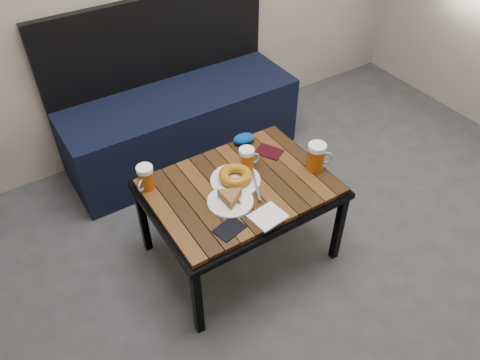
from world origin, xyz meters
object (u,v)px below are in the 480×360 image
cafe_table (240,192)px  plate_bagel (235,178)px  beer_mug_centre (247,159)px  bench (179,118)px  beer_mug_right (317,157)px  passport_navy (229,229)px  plate_pie (230,199)px  knit_pouch (244,139)px  passport_burgundy (269,152)px  beer_mug_left (146,178)px

cafe_table → plate_bagel: size_ratio=2.89×
cafe_table → beer_mug_centre: 0.15m
bench → beer_mug_right: bench is taller
bench → passport_navy: 1.16m
beer_mug_centre → plate_pie: bearing=-136.1°
cafe_table → plate_pie: plate_pie is taller
bench → plate_pie: bearing=-102.9°
beer_mug_right → plate_pie: beer_mug_right is taller
passport_navy → plate_bagel: bearing=129.1°
passport_navy → knit_pouch: knit_pouch is taller
plate_bagel → beer_mug_right: bearing=-17.5°
passport_navy → passport_burgundy: same height
bench → plate_bagel: (-0.13, -0.86, 0.23)m
plate_pie → passport_navy: size_ratio=1.66×
plate_pie → bench: bearing=77.1°
beer_mug_left → plate_pie: (0.26, -0.28, -0.04)m
plate_pie → beer_mug_right: bearing=-1.8°
cafe_table → beer_mug_centre: (0.09, 0.08, 0.10)m
passport_navy → cafe_table: bearing=124.5°
knit_pouch → plate_bagel: bearing=-130.3°
passport_burgundy → knit_pouch: (-0.06, 0.13, 0.02)m
knit_pouch → passport_navy: bearing=-128.6°
beer_mug_centre → beer_mug_right: size_ratio=0.86×
passport_navy → knit_pouch: bearing=127.3°
beer_mug_left → knit_pouch: (0.55, 0.05, -0.03)m
plate_bagel → passport_burgundy: 0.27m
beer_mug_centre → passport_navy: size_ratio=0.95×
bench → cafe_table: size_ratio=1.67×
beer_mug_right → plate_pie: 0.46m
beer_mug_centre → passport_burgundy: 0.17m
beer_mug_centre → plate_bagel: size_ratio=0.40×
plate_pie → passport_burgundy: (0.34, 0.20, -0.02)m
passport_burgundy → beer_mug_left: bearing=143.1°
bench → beer_mug_right: size_ratio=10.40×
beer_mug_left → passport_burgundy: 0.62m
bench → beer_mug_left: size_ratio=11.84×
bench → beer_mug_right: (0.24, -0.98, 0.27)m
beer_mug_left → passport_navy: beer_mug_left is taller
beer_mug_centre → passport_burgundy: beer_mug_centre is taller
beer_mug_centre → bench: bearing=92.0°
cafe_table → knit_pouch: 0.32m
beer_mug_right → passport_burgundy: size_ratio=1.08×
cafe_table → beer_mug_left: beer_mug_left is taller
bench → knit_pouch: bearing=-84.6°
plate_pie → passport_burgundy: bearing=29.8°
beer_mug_left → knit_pouch: beer_mug_left is taller
beer_mug_right → knit_pouch: size_ratio=1.19×
knit_pouch → plate_pie: bearing=-130.7°
bench → beer_mug_centre: size_ratio=12.14×
passport_navy → knit_pouch: (0.37, 0.46, 0.02)m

